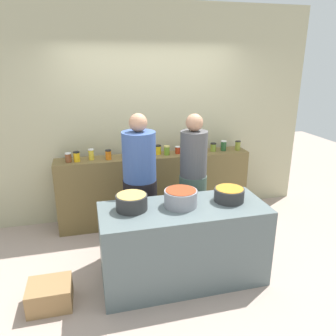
% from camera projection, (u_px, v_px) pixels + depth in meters
% --- Properties ---
extents(ground, '(12.00, 12.00, 0.00)m').
position_uv_depth(ground, '(175.00, 262.00, 3.84)').
color(ground, tan).
extents(storefront_wall, '(4.80, 0.12, 3.00)m').
position_uv_depth(storefront_wall, '(149.00, 115.00, 4.70)').
color(storefront_wall, '#B3AE89').
rests_on(storefront_wall, ground).
extents(display_shelf, '(2.70, 0.36, 0.99)m').
position_uv_depth(display_shelf, '(155.00, 188.00, 4.69)').
color(display_shelf, brown).
rests_on(display_shelf, ground).
extents(prep_table, '(1.70, 0.70, 0.84)m').
position_uv_depth(prep_table, '(183.00, 244.00, 3.43)').
color(prep_table, '#556265').
rests_on(prep_table, ground).
extents(preserve_jar_0, '(0.08, 0.08, 0.12)m').
position_uv_depth(preserve_jar_0, '(68.00, 157.00, 4.21)').
color(preserve_jar_0, brown).
rests_on(preserve_jar_0, display_shelf).
extents(preserve_jar_1, '(0.08, 0.08, 0.13)m').
position_uv_depth(preserve_jar_1, '(77.00, 157.00, 4.23)').
color(preserve_jar_1, yellow).
rests_on(preserve_jar_1, display_shelf).
extents(preserve_jar_2, '(0.07, 0.07, 0.15)m').
position_uv_depth(preserve_jar_2, '(91.00, 154.00, 4.31)').
color(preserve_jar_2, gold).
rests_on(preserve_jar_2, display_shelf).
extents(preserve_jar_3, '(0.08, 0.08, 0.13)m').
position_uv_depth(preserve_jar_3, '(108.00, 155.00, 4.32)').
color(preserve_jar_3, orange).
rests_on(preserve_jar_3, display_shelf).
extents(preserve_jar_4, '(0.07, 0.07, 0.13)m').
position_uv_depth(preserve_jar_4, '(126.00, 154.00, 4.38)').
color(preserve_jar_4, red).
rests_on(preserve_jar_4, display_shelf).
extents(preserve_jar_5, '(0.09, 0.09, 0.10)m').
position_uv_depth(preserve_jar_5, '(144.00, 152.00, 4.48)').
color(preserve_jar_5, '#CD7606').
rests_on(preserve_jar_5, display_shelf).
extents(preserve_jar_6, '(0.09, 0.09, 0.13)m').
position_uv_depth(preserve_jar_6, '(158.00, 150.00, 4.57)').
color(preserve_jar_6, yellow).
rests_on(preserve_jar_6, display_shelf).
extents(preserve_jar_7, '(0.08, 0.08, 0.13)m').
position_uv_depth(preserve_jar_7, '(167.00, 150.00, 4.53)').
color(preserve_jar_7, olive).
rests_on(preserve_jar_7, display_shelf).
extents(preserve_jar_8, '(0.07, 0.07, 0.10)m').
position_uv_depth(preserve_jar_8, '(178.00, 150.00, 4.60)').
color(preserve_jar_8, '#AE3015').
rests_on(preserve_jar_8, display_shelf).
extents(preserve_jar_9, '(0.09, 0.09, 0.13)m').
position_uv_depth(preserve_jar_9, '(186.00, 149.00, 4.58)').
color(preserve_jar_9, '#AD201D').
rests_on(preserve_jar_9, display_shelf).
extents(preserve_jar_10, '(0.08, 0.08, 0.15)m').
position_uv_depth(preserve_jar_10, '(193.00, 146.00, 4.70)').
color(preserve_jar_10, '#561549').
rests_on(preserve_jar_10, display_shelf).
extents(preserve_jar_11, '(0.07, 0.07, 0.10)m').
position_uv_depth(preserve_jar_11, '(201.00, 148.00, 4.68)').
color(preserve_jar_11, orange).
rests_on(preserve_jar_11, display_shelf).
extents(preserve_jar_12, '(0.09, 0.09, 0.12)m').
position_uv_depth(preserve_jar_12, '(213.00, 147.00, 4.71)').
color(preserve_jar_12, olive).
rests_on(preserve_jar_12, display_shelf).
extents(preserve_jar_13, '(0.08, 0.08, 0.15)m').
position_uv_depth(preserve_jar_13, '(224.00, 146.00, 4.74)').
color(preserve_jar_13, '#265129').
rests_on(preserve_jar_13, display_shelf).
extents(preserve_jar_14, '(0.08, 0.08, 0.14)m').
position_uv_depth(preserve_jar_14, '(238.00, 146.00, 4.76)').
color(preserve_jar_14, olive).
rests_on(preserve_jar_14, display_shelf).
extents(cooking_pot_left, '(0.31, 0.31, 0.16)m').
position_uv_depth(cooking_pot_left, '(132.00, 202.00, 3.22)').
color(cooking_pot_left, '#2D2D2D').
rests_on(cooking_pot_left, prep_table).
extents(cooking_pot_center, '(0.34, 0.34, 0.17)m').
position_uv_depth(cooking_pot_center, '(181.00, 198.00, 3.30)').
color(cooking_pot_center, gray).
rests_on(cooking_pot_center, prep_table).
extents(cooking_pot_right, '(0.31, 0.31, 0.14)m').
position_uv_depth(cooking_pot_right, '(229.00, 195.00, 3.43)').
color(cooking_pot_right, '#2D2D2D').
rests_on(cooking_pot_right, prep_table).
extents(cook_with_tongs, '(0.40, 0.40, 1.70)m').
position_uv_depth(cook_with_tongs, '(140.00, 193.00, 3.85)').
color(cook_with_tongs, black).
rests_on(cook_with_tongs, ground).
extents(cook_in_cap, '(0.34, 0.34, 1.66)m').
position_uv_depth(cook_in_cap, '(193.00, 187.00, 4.06)').
color(cook_in_cap, '#455C4F').
rests_on(cook_in_cap, ground).
extents(bread_crate, '(0.41, 0.35, 0.24)m').
position_uv_depth(bread_crate, '(50.00, 295.00, 3.13)').
color(bread_crate, '#967146').
rests_on(bread_crate, ground).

